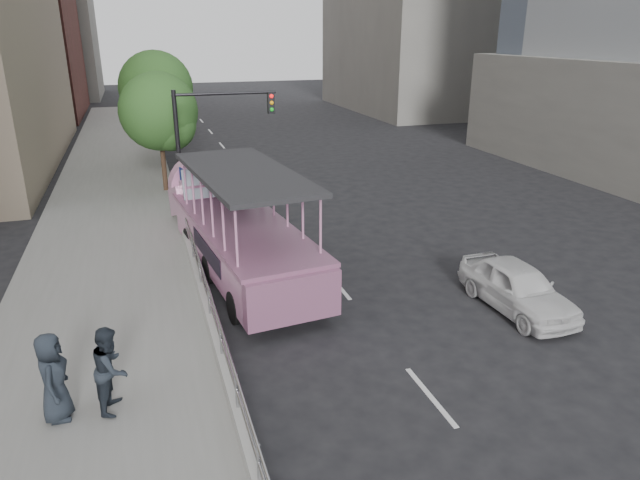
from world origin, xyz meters
TOP-DOWN VIEW (x-y plane):
  - ground at (0.00, 0.00)m, footprint 160.00×160.00m
  - sidewalk at (-5.75, 10.00)m, footprint 5.50×80.00m
  - kerb_wall at (-3.12, 2.00)m, footprint 0.24×30.00m
  - guardrail at (-3.12, 2.00)m, footprint 0.07×22.00m
  - duck_boat at (-1.72, 6.67)m, footprint 3.72×10.75m
  - car at (5.22, 0.96)m, footprint 1.73×4.02m
  - pedestrian_mid at (-5.36, -0.78)m, footprint 0.84×0.99m
  - pedestrian_far at (-6.40, -0.79)m, footprint 0.64×0.93m
  - parking_sign at (-3.00, 9.82)m, footprint 0.17×0.59m
  - traffic_signal at (-1.70, 12.50)m, footprint 4.20×0.32m
  - street_tree_near at (-3.30, 15.93)m, footprint 3.52×3.52m
  - street_tree_far at (-3.10, 21.93)m, footprint 3.97×3.97m
  - midrise_stone_b at (-16.00, 64.00)m, footprint 16.00×14.00m

SIDE VIEW (x-z plane):
  - ground at x=0.00m, z-range 0.00..0.00m
  - sidewalk at x=-5.75m, z-range 0.00..0.30m
  - kerb_wall at x=-3.12m, z-range 0.30..0.66m
  - car at x=5.22m, z-range 0.00..1.36m
  - guardrail at x=-3.12m, z-range 0.79..1.50m
  - pedestrian_mid at x=-5.36m, z-range 0.30..2.08m
  - pedestrian_far at x=-6.40m, z-range 0.30..2.11m
  - duck_boat at x=-1.72m, z-range -0.45..3.05m
  - parking_sign at x=-3.00m, z-range 0.35..3.02m
  - traffic_signal at x=-1.70m, z-range 0.90..6.10m
  - street_tree_near at x=-3.30m, z-range 0.96..6.68m
  - street_tree_far at x=-3.10m, z-range 1.08..7.53m
  - midrise_stone_b at x=-16.00m, z-range 0.00..20.00m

